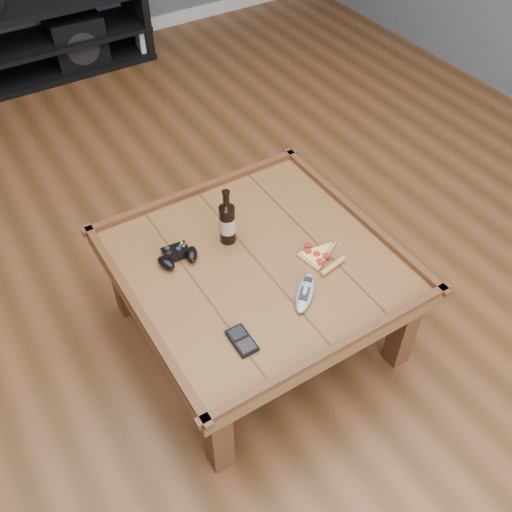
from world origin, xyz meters
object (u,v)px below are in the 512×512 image
remote_control (305,292)px  game_console (141,40)px  beer_bottle (227,221)px  pizza_slice (319,257)px  smartphone (242,340)px  subwoofer (76,39)px  coffee_table (257,271)px  media_console (47,38)px  game_controller (177,256)px

remote_control → game_console: remote_control is taller
beer_bottle → pizza_slice: 0.38m
beer_bottle → smartphone: size_ratio=2.00×
pizza_slice → remote_control: remote_control is taller
subwoofer → game_console: subwoofer is taller
pizza_slice → game_console: 2.83m
beer_bottle → pizza_slice: bearing=-48.1°
subwoofer → coffee_table: bearing=-91.0°
remote_control → game_console: 2.98m
coffee_table → pizza_slice: bearing=-28.9°
media_console → remote_control: size_ratio=7.70×
media_console → subwoofer: bearing=5.4°
media_console → game_controller: media_console is taller
coffee_table → beer_bottle: 0.23m
beer_bottle → remote_control: bearing=-76.9°
pizza_slice → coffee_table: bearing=140.4°
media_console → beer_bottle: size_ratio=5.71×
coffee_table → game_console: 2.75m
pizza_slice → subwoofer: (-0.00, 2.88, -0.28)m
beer_bottle → game_console: (0.68, 2.50, -0.44)m
remote_control → subwoofer: 3.02m
beer_bottle → subwoofer: bearing=84.8°
beer_bottle → smartphone: beer_bottle is taller
game_controller → remote_control: (0.31, -0.40, -0.01)m
subwoofer → game_console: bearing=-10.6°
media_console → game_console: 0.67m
media_console → subwoofer: 0.21m
game_controller → pizza_slice: game_controller is taller
coffee_table → remote_control: remote_control is taller
remote_control → game_console: bearing=125.0°
game_controller → media_console: bearing=89.6°
coffee_table → smartphone: bearing=-129.7°
coffee_table → game_console: coffee_table is taller
coffee_table → pizza_slice: coffee_table is taller
game_controller → smartphone: bearing=-83.4°
pizza_slice → game_console: bearing=70.3°
coffee_table → game_console: (0.64, 2.66, -0.29)m
smartphone → remote_control: 0.30m
beer_bottle → pizza_slice: (0.24, -0.27, -0.09)m
pizza_slice → game_console: pizza_slice is taller
beer_bottle → pizza_slice: beer_bottle is taller
pizza_slice → smartphone: (-0.45, -0.18, 0.00)m
coffee_table → media_console: bearing=90.0°
subwoofer → game_controller: bearing=-96.7°
game_controller → beer_bottle: bearing=3.7°
coffee_table → game_controller: (-0.25, 0.16, 0.08)m
media_console → beer_bottle: beer_bottle is taller
media_console → game_console: (0.64, -0.09, -0.14)m
game_controller → game_console: game_controller is taller
game_console → smartphone: bearing=-99.0°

